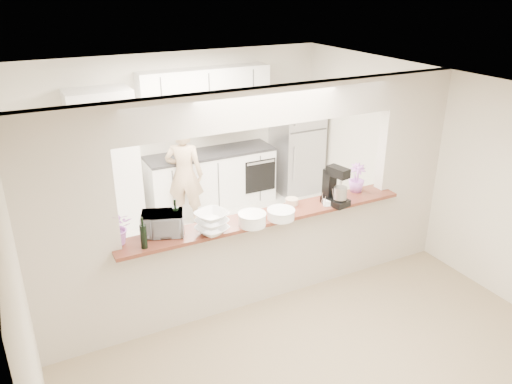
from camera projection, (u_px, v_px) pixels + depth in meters
floor at (264, 295)px, 5.98m from camera, size 6.00×6.00×0.00m
tile_overlay at (214, 240)px, 7.25m from camera, size 5.00×2.90×0.01m
partition at (265, 181)px, 5.40m from camera, size 5.00×0.15×2.50m
bar_counter at (264, 254)px, 5.75m from camera, size 3.40×0.38×1.09m
kitchen_cabinets at (172, 155)px, 7.75m from camera, size 3.15×0.62×2.25m
refrigerator at (297, 144)px, 8.68m from camera, size 0.75×0.70×1.70m
flower_left at (117, 227)px, 4.85m from camera, size 0.40×0.38×0.36m
wine_bottle_a at (144, 236)px, 4.79m from camera, size 0.07×0.07×0.33m
wine_bottle_b at (176, 218)px, 5.14m from camera, size 0.07×0.07×0.35m
toaster_oven at (163, 224)px, 5.06m from camera, size 0.49×0.41×0.23m
serving_bowls at (212, 223)px, 5.07m from camera, size 0.40×0.40×0.23m
plate_stack_a at (252, 219)px, 5.26m from camera, size 0.30×0.30×0.14m
plate_stack_b at (281, 214)px, 5.42m from camera, size 0.31×0.31×0.11m
red_bowl at (254, 214)px, 5.45m from camera, size 0.16×0.16×0.07m
tan_bowl at (292, 201)px, 5.77m from camera, size 0.15×0.15×0.07m
utensil_caddy at (332, 198)px, 5.73m from camera, size 0.24×0.18×0.20m
stand_mixer at (335, 187)px, 5.72m from camera, size 0.25×0.34×0.46m
flower_right at (357, 178)px, 6.07m from camera, size 0.25×0.25×0.35m
person at (185, 175)px, 7.50m from camera, size 0.68×0.62×1.56m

